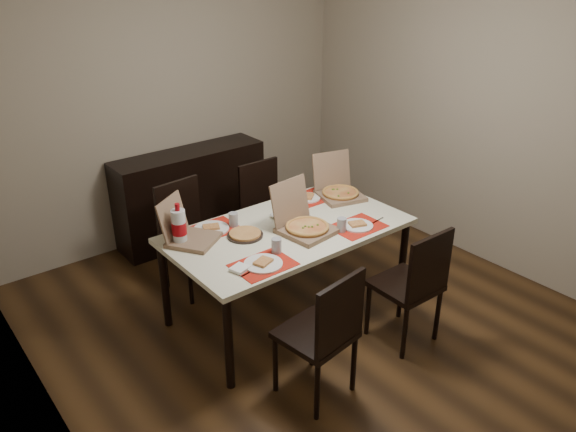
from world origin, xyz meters
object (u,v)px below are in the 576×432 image
(soda_bottle, at_px, (179,227))
(sideboard, at_px, (191,195))
(dining_table, at_px, (288,236))
(chair_far_right, at_px, (266,208))
(chair_near_right, at_px, (414,282))
(chair_near_left, at_px, (324,331))
(dip_bowl, at_px, (279,216))
(pizza_box_center, at_px, (304,224))
(chair_far_left, at_px, (188,231))

(soda_bottle, bearing_deg, sideboard, 58.39)
(dining_table, bearing_deg, chair_far_right, 64.11)
(dining_table, relative_size, chair_near_right, 1.94)
(sideboard, relative_size, soda_bottle, 4.79)
(chair_near_right, bearing_deg, sideboard, 98.69)
(chair_near_left, height_order, soda_bottle, soda_bottle)
(chair_near_right, xyz_separation_m, dip_bowl, (-0.41, 1.04, 0.25))
(chair_far_right, bearing_deg, dining_table, -115.89)
(sideboard, relative_size, chair_near_left, 1.61)
(chair_far_right, bearing_deg, sideboard, 110.83)
(sideboard, relative_size, dining_table, 0.83)
(sideboard, relative_size, chair_near_right, 1.61)
(chair_far_right, distance_m, pizza_box_center, 1.03)
(sideboard, xyz_separation_m, chair_far_right, (0.31, -0.83, 0.06))
(chair_far_right, bearing_deg, dip_bowl, -118.57)
(sideboard, bearing_deg, soda_bottle, -121.61)
(dining_table, relative_size, pizza_box_center, 4.10)
(dining_table, xyz_separation_m, pizza_box_center, (0.06, -0.12, 0.12))
(chair_far_left, height_order, chair_far_right, same)
(chair_near_right, bearing_deg, chair_near_left, -178.34)
(chair_near_left, bearing_deg, sideboard, 78.89)
(chair_near_left, relative_size, soda_bottle, 2.97)
(chair_near_left, relative_size, chair_near_right, 1.00)
(soda_bottle, bearing_deg, dip_bowl, -6.60)
(pizza_box_center, bearing_deg, chair_near_right, -61.60)
(chair_far_right, distance_m, dip_bowl, 0.75)
(chair_near_left, xyz_separation_m, soda_bottle, (-0.34, 1.16, 0.37))
(dip_bowl, bearing_deg, chair_near_right, -68.77)
(dip_bowl, distance_m, soda_bottle, 0.82)
(chair_near_right, distance_m, pizza_box_center, 0.89)
(chair_near_left, bearing_deg, dining_table, 64.77)
(dip_bowl, bearing_deg, chair_near_left, -113.72)
(sideboard, xyz_separation_m, soda_bottle, (-0.83, -1.36, 0.43))
(chair_far_right, xyz_separation_m, soda_bottle, (-1.15, -0.53, 0.37))
(pizza_box_center, bearing_deg, soda_bottle, 154.02)
(chair_near_left, xyz_separation_m, dip_bowl, (0.47, 1.07, 0.25))
(pizza_box_center, bearing_deg, chair_far_right, 70.18)
(chair_near_right, xyz_separation_m, pizza_box_center, (-0.40, 0.74, 0.30))
(chair_far_left, bearing_deg, pizza_box_center, -64.57)
(sideboard, xyz_separation_m, pizza_box_center, (-0.02, -1.75, 0.36))
(dip_bowl, bearing_deg, soda_bottle, 173.40)
(chair_near_right, bearing_deg, chair_far_right, 92.29)
(sideboard, height_order, chair_far_left, chair_far_left)
(chair_near_left, xyz_separation_m, chair_near_right, (0.88, 0.03, 0.00))
(chair_near_right, bearing_deg, dining_table, 118.17)
(chair_far_left, height_order, pizza_box_center, pizza_box_center)
(chair_near_right, bearing_deg, pizza_box_center, 118.40)
(dining_table, xyz_separation_m, dip_bowl, (0.05, 0.19, 0.08))
(chair_far_left, bearing_deg, dining_table, -64.75)
(dining_table, xyz_separation_m, chair_near_left, (-0.42, -0.88, -0.17))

